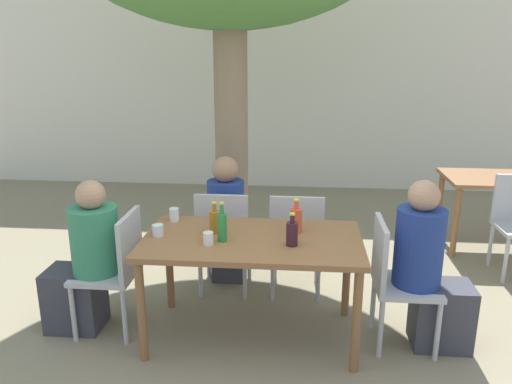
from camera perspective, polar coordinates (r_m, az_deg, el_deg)
ground_plane at (r=3.87m, az=-0.41°, el=-16.01°), size 30.00×30.00×0.00m
cafe_building_wall at (r=7.50m, az=2.73°, el=11.11°), size 10.00×0.08×2.80m
dining_table_front at (r=3.55m, az=-0.44°, el=-6.55°), size 1.54×0.85×0.78m
dining_table_back at (r=5.77m, az=25.89°, el=0.45°), size 1.08×0.74×0.78m
patio_chair_0 at (r=3.84m, az=-15.64°, el=-8.03°), size 0.44×0.44×0.92m
patio_chair_1 at (r=3.67m, az=15.56°, el=-9.20°), size 0.44×0.44×0.92m
patio_chair_2 at (r=4.26m, az=-3.71°, el=-4.99°), size 0.44×0.44×0.92m
patio_chair_3 at (r=4.21m, az=4.64°, el=-5.26°), size 0.44×0.44×0.92m
person_seated_0 at (r=3.93m, az=-18.93°, el=-7.83°), size 0.57×0.35×1.17m
person_seated_1 at (r=3.71m, az=19.22°, el=-8.90°), size 0.57×0.33×1.22m
person_seated_2 at (r=4.48m, az=-3.24°, el=-3.87°), size 0.32×0.56×1.18m
wine_bottle_0 at (r=3.37m, az=4.14°, el=-4.70°), size 0.08×0.08×0.23m
soda_bottle_1 at (r=3.61m, az=4.61°, el=-3.16°), size 0.08×0.08×0.25m
green_bottle_2 at (r=3.44m, az=-3.89°, el=-3.92°), size 0.07×0.07×0.28m
amber_bottle_3 at (r=3.60m, az=-4.76°, el=-3.34°), size 0.08×0.08×0.23m
drinking_glass_0 at (r=3.61m, az=-11.16°, el=-4.33°), size 0.08×0.08×0.08m
drinking_glass_1 at (r=3.89m, az=-9.33°, el=-2.56°), size 0.07×0.07×0.10m
drinking_glass_2 at (r=3.41m, az=-5.48°, el=-5.31°), size 0.07×0.07×0.09m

